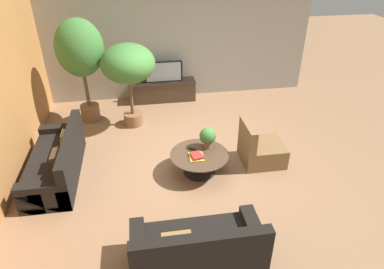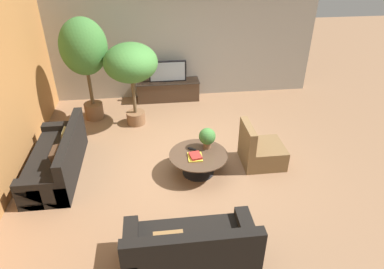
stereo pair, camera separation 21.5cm
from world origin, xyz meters
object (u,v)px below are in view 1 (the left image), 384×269
object	(u,v)px
media_console	(164,90)
coffee_table	(199,160)
potted_plant_tabletop	(208,137)
potted_palm_tall	(80,52)
armchair_wicker	(260,150)
couch_by_wall	(57,163)
television	(163,72)
couch_near_entry	(198,249)
potted_palm_corner	(128,66)

from	to	relation	value
media_console	coffee_table	bearing A→B (deg)	-83.88
coffee_table	potted_plant_tabletop	world-z (taller)	potted_plant_tabletop
potted_palm_tall	armchair_wicker	bearing A→B (deg)	-33.85
coffee_table	potted_plant_tabletop	bearing A→B (deg)	46.67
media_console	couch_by_wall	world-z (taller)	couch_by_wall
television	couch_by_wall	size ratio (longest dim) A/B	0.47
potted_palm_tall	potted_plant_tabletop	distance (m)	3.49
television	potted_palm_tall	world-z (taller)	potted_palm_tall
media_console	couch_by_wall	xyz separation A→B (m)	(-2.26, -3.00, 0.01)
couch_by_wall	couch_near_entry	xyz separation A→B (m)	(2.23, -2.38, 0.00)
couch_near_entry	potted_palm_tall	world-z (taller)	potted_palm_tall
coffee_table	couch_by_wall	world-z (taller)	couch_by_wall
potted_palm_tall	potted_palm_corner	xyz separation A→B (m)	(1.02, -0.41, -0.25)
potted_palm_corner	television	bearing A→B (deg)	55.54
potted_plant_tabletop	television	bearing A→B (deg)	99.99
potted_palm_corner	potted_plant_tabletop	distance (m)	2.48
television	potted_plant_tabletop	distance (m)	3.18
television	coffee_table	bearing A→B (deg)	-83.87
television	potted_plant_tabletop	world-z (taller)	television
media_console	couch_by_wall	bearing A→B (deg)	-127.03
couch_by_wall	potted_plant_tabletop	xyz separation A→B (m)	(2.81, -0.13, 0.37)
couch_by_wall	potted_palm_tall	distance (m)	2.61
potted_palm_tall	potted_plant_tabletop	bearing A→B (deg)	-43.51
media_console	potted_palm_corner	xyz separation A→B (m)	(-0.85, -1.24, 1.16)
coffee_table	armchair_wicker	xyz separation A→B (m)	(1.24, 0.17, -0.02)
couch_by_wall	television	bearing A→B (deg)	142.96
coffee_table	potted_palm_corner	distance (m)	2.68
potted_palm_corner	couch_near_entry	bearing A→B (deg)	-78.81
coffee_table	potted_palm_tall	bearing A→B (deg)	131.67
coffee_table	armchair_wicker	bearing A→B (deg)	7.99
couch_by_wall	potted_palm_corner	bearing A→B (deg)	141.24
television	potted_palm_corner	world-z (taller)	potted_palm_corner
couch_near_entry	couch_by_wall	bearing A→B (deg)	-46.84
potted_palm_corner	media_console	bearing A→B (deg)	55.58
couch_by_wall	armchair_wicker	bearing A→B (deg)	87.63
media_console	couch_near_entry	distance (m)	5.38
armchair_wicker	potted_palm_tall	bearing A→B (deg)	56.15
media_console	television	world-z (taller)	television
television	armchair_wicker	world-z (taller)	television
television	couch_near_entry	xyz separation A→B (m)	(-0.03, -5.38, -0.52)
television	potted_plant_tabletop	size ratio (longest dim) A/B	2.38
couch_by_wall	armchair_wicker	size ratio (longest dim) A/B	2.43
media_console	potted_plant_tabletop	world-z (taller)	potted_plant_tabletop
media_console	coffee_table	size ratio (longest dim) A/B	1.52
couch_by_wall	potted_palm_corner	distance (m)	2.54
coffee_table	potted_palm_corner	xyz separation A→B (m)	(-1.21, 2.09, 1.15)
media_console	couch_near_entry	size ratio (longest dim) A/B	0.93
couch_by_wall	armchair_wicker	distance (m)	3.87
couch_near_entry	coffee_table	bearing A→B (deg)	-100.76
couch_near_entry	media_console	bearing A→B (deg)	-90.33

